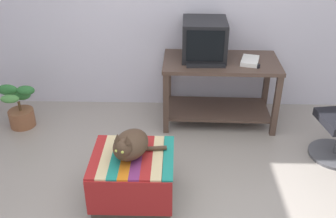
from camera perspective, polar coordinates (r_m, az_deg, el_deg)
The scene contains 8 objects.
desk at distance 4.27m, azimuth 7.67°, elevation 4.21°, with size 1.25×0.69×0.74m.
tv_monitor at distance 4.18m, azimuth 5.39°, elevation 10.21°, with size 0.47×0.51×0.41m.
keyboard at distance 4.03m, azimuth 5.58°, elevation 6.59°, with size 0.40×0.15×0.02m, color black.
book at distance 4.17m, azimuth 12.05°, elevation 7.00°, with size 0.17×0.27×0.04m, color white.
ottoman_with_blanket at distance 3.28m, azimuth -5.19°, elevation -10.00°, with size 0.67×0.62×0.43m.
cat at distance 3.09m, azimuth -5.66°, elevation -5.32°, with size 0.47×0.43×0.28m.
potted_plant at distance 4.55m, azimuth -21.09°, elevation 0.11°, with size 0.40×0.38×0.52m.
stapler at distance 4.07m, azimuth 12.71°, elevation 6.37°, with size 0.04×0.11×0.04m, color black.
Camera 1 is at (0.06, -2.26, 2.28)m, focal length 41.13 mm.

